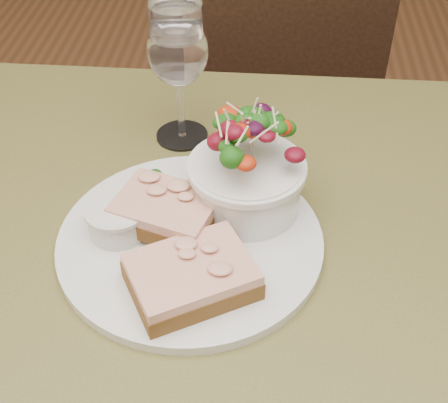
# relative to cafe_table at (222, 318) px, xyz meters

# --- Properties ---
(cafe_table) EXTENTS (0.80, 0.80, 0.75)m
(cafe_table) POSITION_rel_cafe_table_xyz_m (0.00, 0.00, 0.00)
(cafe_table) COLOR #4E4621
(cafe_table) RESTS_ON ground
(chair_far) EXTENTS (0.50, 0.50, 0.90)m
(chair_far) POSITION_rel_cafe_table_xyz_m (0.01, 0.73, -0.36)
(chair_far) COLOR black
(chair_far) RESTS_ON ground
(dinner_plate) EXTENTS (0.29, 0.29, 0.01)m
(dinner_plate) POSITION_rel_cafe_table_xyz_m (-0.04, 0.02, 0.11)
(dinner_plate) COLOR white
(dinner_plate) RESTS_ON cafe_table
(sandwich_front) EXTENTS (0.15, 0.14, 0.03)m
(sandwich_front) POSITION_rel_cafe_table_xyz_m (-0.03, -0.05, 0.13)
(sandwich_front) COLOR #472913
(sandwich_front) RESTS_ON dinner_plate
(sandwich_back) EXTENTS (0.13, 0.11, 0.03)m
(sandwich_back) POSITION_rel_cafe_table_xyz_m (-0.06, 0.04, 0.14)
(sandwich_back) COLOR #472913
(sandwich_back) RESTS_ON dinner_plate
(ramekin) EXTENTS (0.07, 0.07, 0.04)m
(ramekin) POSITION_rel_cafe_table_xyz_m (-0.12, 0.02, 0.13)
(ramekin) COLOR silver
(ramekin) RESTS_ON dinner_plate
(salad_bowl) EXTENTS (0.12, 0.12, 0.13)m
(salad_bowl) POSITION_rel_cafe_table_xyz_m (0.02, 0.08, 0.17)
(salad_bowl) COLOR white
(salad_bowl) RESTS_ON dinner_plate
(garnish) EXTENTS (0.05, 0.04, 0.02)m
(garnish) POSITION_rel_cafe_table_xyz_m (-0.10, 0.10, 0.12)
(garnish) COLOR black
(garnish) RESTS_ON dinner_plate
(wine_glass) EXTENTS (0.08, 0.08, 0.18)m
(wine_glass) POSITION_rel_cafe_table_xyz_m (-0.07, 0.22, 0.22)
(wine_glass) COLOR white
(wine_glass) RESTS_ON cafe_table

